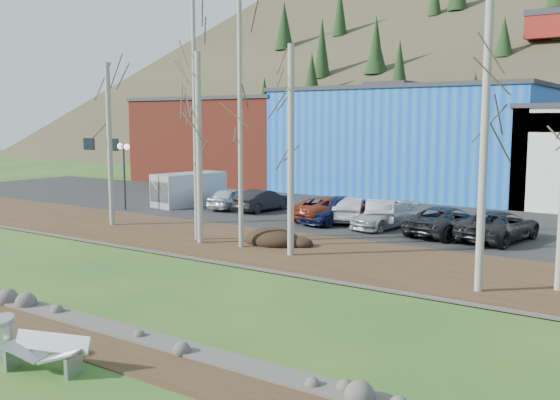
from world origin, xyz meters
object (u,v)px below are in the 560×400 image
Objects in this scene: car_3 at (385,216)px; car_6 at (499,226)px; litter_bin at (3,340)px; car_1 at (263,200)px; street_lamp at (124,158)px; car_2 at (333,209)px; car_4 at (333,209)px; bench_damaged at (46,353)px; seagull at (33,344)px; car_9 at (446,221)px; van_grey at (187,189)px; car_5 at (380,212)px; car_0 at (232,198)px; car_8 at (349,209)px.

car_6 is (5.89, -0.19, 0.06)m from car_3.
car_1 is (-8.80, 22.92, 0.32)m from litter_bin.
street_lamp reaches higher than car_2.
street_lamp is at bearing -159.58° from car_4.
bench_damaged is 1.60m from seagull.
car_3 reaches higher than seagull.
litter_bin reaches higher than seagull.
litter_bin is at bearing 90.76° from car_9.
street_lamp is 20.15m from car_9.
car_1 is at bearing 16.37° from van_grey.
car_4 is at bearing 83.86° from bench_damaged.
car_6 is at bearing 30.02° from street_lamp.
car_3 is (3.25, -0.29, -0.07)m from car_2.
car_4 is 2.55m from car_5.
car_2 is at bearing 36.84° from street_lamp.
car_4 reaches higher than car_9.
car_1 is at bearing 2.48° from car_9.
litter_bin is at bearing -73.78° from car_4.
van_grey reaches higher than litter_bin.
bench_damaged is 0.40× the size of car_6.
litter_bin is 21.61m from car_9.
car_5 is (10.42, -0.22, 0.02)m from car_0.
car_9 is (3.38, -0.19, 0.06)m from car_3.
street_lamp reaches higher than car_6.
bench_damaged is at bearing 120.60° from car_2.
car_9 is (19.79, 2.81, -2.57)m from street_lamp.
litter_bin is at bearing 67.93° from car_5.
car_9 is at bearing 104.75° from seagull.
car_5 is at bearing -149.19° from car_2.
seagull is at bearing 83.69° from car_6.
street_lamp reaches higher than van_grey.
bench_damaged is at bearing 76.41° from car_8.
car_3 is at bearing 8.03° from car_6.
car_0 is 0.78× the size of car_9.
car_3 is 0.87× the size of car_6.
car_8 is (6.28, -0.54, 0.03)m from car_1.
car_5 and car_8 have the same top height.
seagull is 20.72m from car_3.
seagull is 0.09× the size of car_5.
street_lamp is 0.82× the size of car_9.
car_2 is at bearing 84.30° from bench_damaged.
car_1 is 0.93× the size of car_3.
car_3 is (-1.38, 21.35, 0.34)m from bench_damaged.
car_1 is 0.81× the size of car_6.
car_0 is 0.88× the size of car_4.
car_6 is at bearing 149.34° from car_8.
car_0 is at bearing 101.24° from bench_damaged.
car_3 is (0.06, 20.71, 0.63)m from seagull.
van_grey is at bearing 1.39° from car_0.
street_lamp is 4.65m from van_grey.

